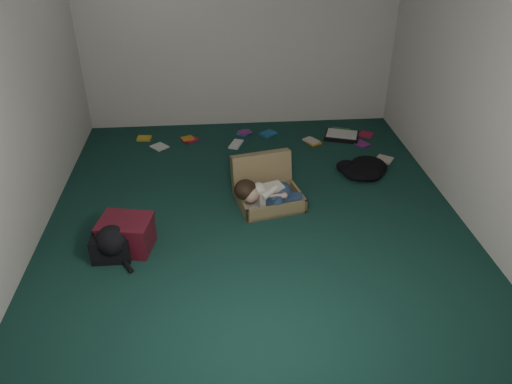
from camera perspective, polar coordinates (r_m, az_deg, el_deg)
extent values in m
plane|color=#13372F|center=(4.93, -0.15, -2.57)|extent=(4.50, 4.50, 0.00)
plane|color=silver|center=(6.50, -1.93, 18.46)|extent=(4.50, 0.00, 4.50)
plane|color=silver|center=(2.36, 4.45, -6.81)|extent=(4.50, 0.00, 4.50)
plane|color=silver|center=(4.63, -26.07, 9.93)|extent=(0.00, 4.50, 4.50)
plane|color=silver|center=(4.92, 24.25, 11.48)|extent=(0.00, 4.50, 4.50)
cube|color=olive|center=(5.01, 1.65, -0.96)|extent=(0.71, 0.57, 0.14)
cube|color=beige|center=(5.03, 1.64, -1.29)|extent=(0.64, 0.50, 0.02)
cube|color=olive|center=(5.17, 0.64, 2.11)|extent=(0.65, 0.32, 0.46)
cube|color=white|center=(4.95, 1.53, -0.29)|extent=(0.30, 0.23, 0.20)
sphere|color=tan|center=(4.85, -0.61, -0.28)|extent=(0.17, 0.17, 0.17)
ellipsoid|color=black|center=(4.86, -1.18, 0.26)|extent=(0.23, 0.24, 0.19)
ellipsoid|color=navy|center=(5.00, 2.95, 0.00)|extent=(0.21, 0.24, 0.19)
cube|color=navy|center=(4.90, 2.55, -0.79)|extent=(0.26, 0.23, 0.13)
cube|color=navy|center=(4.95, 4.04, -0.82)|extent=(0.22, 0.13, 0.10)
sphere|color=white|center=(5.01, 4.84, -0.68)|extent=(0.10, 0.10, 0.10)
sphere|color=white|center=(4.96, 5.09, -1.13)|extent=(0.09, 0.09, 0.09)
cylinder|color=tan|center=(4.85, 2.47, -0.49)|extent=(0.17, 0.09, 0.06)
cube|color=#56111E|center=(4.55, -14.54, -4.84)|extent=(0.48, 0.41, 0.28)
cube|color=#56111E|center=(4.46, -14.80, -3.25)|extent=(0.50, 0.43, 0.02)
cube|color=black|center=(6.56, 9.77, 6.35)|extent=(0.50, 0.44, 0.05)
cube|color=white|center=(6.54, 9.79, 6.58)|extent=(0.45, 0.38, 0.01)
cube|color=gold|center=(6.58, -12.65, 5.97)|extent=(0.20, 0.15, 0.02)
cube|color=#B0173D|center=(6.44, -7.55, 5.91)|extent=(0.25, 0.24, 0.02)
cube|color=white|center=(6.28, -2.29, 5.48)|extent=(0.20, 0.23, 0.02)
cube|color=#1C6098|center=(6.55, 1.42, 6.64)|extent=(0.21, 0.24, 0.02)
cube|color=orange|center=(6.38, 6.46, 5.73)|extent=(0.25, 0.23, 0.02)
cube|color=#20772C|center=(6.74, 9.59, 6.91)|extent=(0.21, 0.17, 0.02)
cube|color=#88227D|center=(6.44, 11.85, 5.50)|extent=(0.25, 0.25, 0.02)
cube|color=beige|center=(6.10, 14.43, 3.63)|extent=(0.19, 0.23, 0.02)
cube|color=gold|center=(5.83, 12.29, 2.54)|extent=(0.22, 0.25, 0.02)
cube|color=#B0173D|center=(6.69, 12.48, 6.43)|extent=(0.25, 0.23, 0.02)
cube|color=white|center=(6.33, -10.97, 5.13)|extent=(0.22, 0.18, 0.02)
cube|color=#1C6098|center=(6.58, -1.38, 6.76)|extent=(0.25, 0.25, 0.02)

